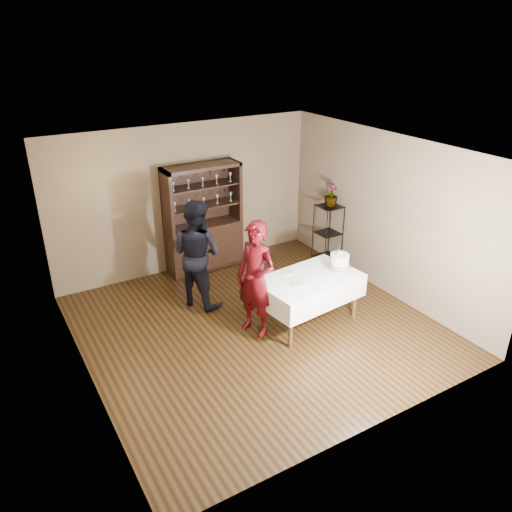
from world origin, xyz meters
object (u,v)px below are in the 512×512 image
at_px(china_hutch, 204,235).
at_px(potted_plant, 331,195).
at_px(plant_etagere, 328,233).
at_px(man, 197,253).
at_px(woman, 256,279).
at_px(cake, 340,260).
at_px(cake_table, 309,288).

xyz_separation_m(china_hutch, potted_plant, (2.10, -1.06, 0.74)).
relative_size(plant_etagere, potted_plant, 2.76).
relative_size(china_hutch, man, 1.12).
xyz_separation_m(plant_etagere, man, (-2.73, -0.08, 0.25)).
height_order(china_hutch, woman, china_hutch).
bearing_deg(plant_etagere, cake, -123.10).
xyz_separation_m(man, cake, (1.73, -1.44, 0.05)).
height_order(cake_table, woman, woman).
distance_m(woman, cake, 1.38).
bearing_deg(cake, man, 140.20).
distance_m(man, cake, 2.25).
bearing_deg(china_hutch, man, -119.61).
relative_size(man, cake, 4.06).
xyz_separation_m(china_hutch, cake_table, (0.56, -2.52, -0.08)).
bearing_deg(china_hutch, potted_plant, -26.80).
bearing_deg(woman, china_hutch, 152.06).
height_order(cake_table, potted_plant, potted_plant).
distance_m(plant_etagere, cake, 1.85).
xyz_separation_m(china_hutch, plant_etagere, (2.08, -1.05, -0.01)).
distance_m(china_hutch, cake, 2.81).
height_order(china_hutch, potted_plant, china_hutch).
bearing_deg(woman, potted_plant, 97.45).
bearing_deg(cake, cake_table, 174.14).
bearing_deg(potted_plant, china_hutch, 153.20).
height_order(plant_etagere, cake, cake).
bearing_deg(cake_table, china_hutch, 102.51).
bearing_deg(woman, man, 175.58).
xyz_separation_m(plant_etagere, potted_plant, (0.02, -0.01, 0.75)).
distance_m(plant_etagere, woman, 2.70).
bearing_deg(potted_plant, woman, -151.30).
bearing_deg(woman, cake_table, 57.41).
bearing_deg(china_hutch, cake_table, -77.49).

